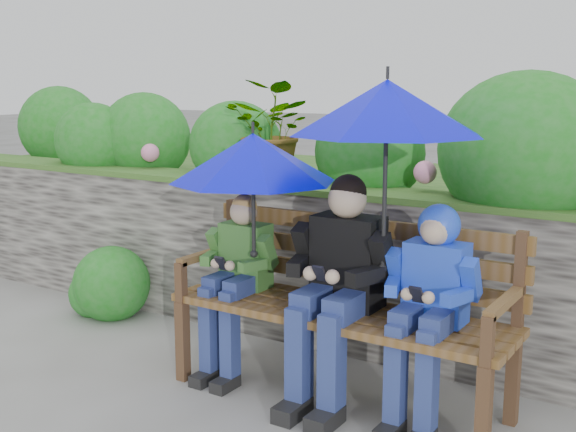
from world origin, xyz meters
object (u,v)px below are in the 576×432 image
Objects in this scene: park_bench at (345,296)px; umbrella_right at (387,108)px; umbrella_left at (253,158)px; boy_right at (430,294)px; boy_middle at (338,278)px; boy_left at (237,272)px.

park_bench is 1.84× the size of umbrella_right.
boy_right is at bearing 2.15° from umbrella_left.
umbrella_left is (-0.52, -0.11, 0.72)m from park_bench.
boy_right is 1.19m from umbrella_left.
umbrella_left reaches higher than park_bench.
boy_middle reaches higher than park_bench.
boy_middle reaches higher than boy_right.
umbrella_left reaches higher than boy_left.
boy_middle is 0.49m from boy_right.
boy_right is at bearing -8.01° from park_bench.
boy_left is at bearing -173.23° from park_bench.
umbrella_left is at bearing -168.06° from park_bench.
boy_left is 0.87× the size of boy_middle.
boy_right is (0.50, -0.07, 0.11)m from park_bench.
umbrella_right is at bearing 4.07° from boy_middle.
park_bench is at bearing 95.82° from boy_middle.
boy_left reaches higher than park_bench.
umbrella_right reaches higher than boy_right.
boy_left is 0.67m from boy_middle.
boy_middle is 1.10× the size of boy_right.
umbrella_left reaches higher than boy_right.
boy_left is 0.68m from umbrella_left.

